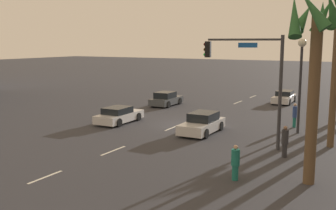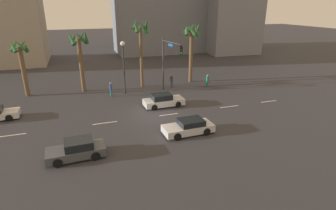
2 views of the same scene
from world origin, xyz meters
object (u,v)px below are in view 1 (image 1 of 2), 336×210
Objects in this scene: traffic_signal at (255,73)px; palm_tree_1 at (315,49)px; car_1 at (284,97)px; car_3 at (202,124)px; pedestrian_0 at (295,115)px; pedestrian_2 at (235,162)px; pedestrian_1 at (285,141)px; car_0 at (166,99)px; car_2 at (119,115)px; streetlamp at (301,68)px.

palm_tree_1 reaches higher than traffic_signal.
traffic_signal is (18.76, 2.52, 3.85)m from car_1.
car_1 is 16.73m from car_3.
pedestrian_0 is 1.08× the size of pedestrian_2.
traffic_signal reaches higher than pedestrian_1.
car_0 is 0.63× the size of traffic_signal.
car_3 is 7.14m from pedestrian_0.
car_2 is 17.57m from palm_tree_1.
traffic_signal is at bearing 63.39° from car_3.
traffic_signal is at bearing -169.92° from pedestrian_2.
car_1 is at bearing 174.17° from car_3.
streetlamp is 7.30m from pedestrian_1.
pedestrian_1 is at bearing 49.23° from car_0.
streetlamp is 10.34m from palm_tree_1.
pedestrian_2 is (8.00, 12.34, 0.26)m from car_2.
pedestrian_1 is 1.06× the size of pedestrian_2.
car_0 is at bearing -134.60° from palm_tree_1.
car_3 is at bearing -117.05° from pedestrian_1.
pedestrian_0 is at bearing 172.22° from traffic_signal.
pedestrian_2 is at bearing -68.67° from palm_tree_1.
palm_tree_1 is at bearing 27.02° from pedestrian_1.
car_1 is 2.52× the size of pedestrian_0.
pedestrian_2 is (24.65, 3.57, 0.26)m from car_1.
palm_tree_1 is (6.86, 8.20, 5.28)m from car_3.
car_0 is at bearing -107.96° from pedestrian_0.
streetlamp is at bearing -166.42° from palm_tree_1.
streetlamp reaches higher than pedestrian_0.
car_2 is (9.22, 1.02, -0.04)m from car_0.
car_3 is at bearing -61.90° from streetlamp.
car_0 is 0.64× the size of streetlamp.
traffic_signal reaches higher than streetlamp.
traffic_signal is at bearing -7.78° from pedestrian_0.
pedestrian_0 is at bearing 16.52° from car_1.
palm_tree_1 is at bearing 14.41° from pedestrian_0.
streetlamp is (13.55, 4.10, 3.90)m from car_1.
pedestrian_1 is 6.44m from palm_tree_1.
streetlamp is (-5.21, 1.58, 0.05)m from traffic_signal.
streetlamp is at bearing 66.24° from car_0.
car_1 is 1.02× the size of car_3.
car_3 is (-0.00, 7.07, 0.05)m from car_2.
car_2 is 1.00× the size of car_3.
car_1 is 2.73× the size of pedestrian_2.
pedestrian_2 is (5.89, 1.05, -3.58)m from traffic_signal.
pedestrian_0 is 8.25m from pedestrian_1.
pedestrian_1 is at bearing 76.42° from car_2.
streetlamp is (-3.10, 12.87, 3.89)m from car_2.
pedestrian_0 reaches higher than car_1.
car_2 is (16.65, -8.77, 0.00)m from car_1.
car_1 is 24.96m from palm_tree_1.
pedestrian_0 is at bearing 133.47° from car_3.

